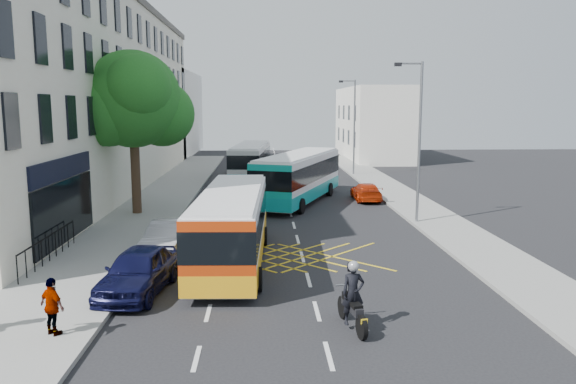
{
  "coord_description": "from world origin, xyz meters",
  "views": [
    {
      "loc": [
        -1.59,
        -15.79,
        6.03
      ],
      "look_at": [
        -0.44,
        8.87,
        2.2
      ],
      "focal_mm": 35.0,
      "sensor_mm": 36.0,
      "label": 1
    }
  ],
  "objects": [
    {
      "name": "street_tree",
      "position": [
        -8.51,
        14.97,
        6.29
      ],
      "size": [
        6.3,
        5.7,
        8.8
      ],
      "color": "#382619",
      "rests_on": "pavement_left"
    },
    {
      "name": "ground",
      "position": [
        0.0,
        0.0,
        0.0
      ],
      "size": [
        120.0,
        120.0,
        0.0
      ],
      "primitive_type": "plane",
      "color": "black",
      "rests_on": "ground"
    },
    {
      "name": "bus_near",
      "position": [
        -2.76,
        5.25,
        1.49
      ],
      "size": [
        2.77,
        10.14,
        2.83
      ],
      "rotation": [
        0.0,
        0.0,
        -0.04
      ],
      "color": "silver",
      "rests_on": "ground"
    },
    {
      "name": "parked_car_silver",
      "position": [
        -5.37,
        6.48,
        0.7
      ],
      "size": [
        1.98,
        4.41,
        1.41
      ],
      "primitive_type": "imported",
      "rotation": [
        0.0,
        0.0,
        -0.12
      ],
      "color": "#9FA0A6",
      "rests_on": "ground"
    },
    {
      "name": "terrace_main",
      "position": [
        -14.0,
        24.49,
        6.76
      ],
      "size": [
        8.3,
        45.0,
        13.5
      ],
      "color": "beige",
      "rests_on": "ground"
    },
    {
      "name": "bus_mid",
      "position": [
        0.7,
        18.83,
        1.61
      ],
      "size": [
        6.23,
        11.09,
        3.07
      ],
      "rotation": [
        0.0,
        0.0,
        -0.36
      ],
      "color": "silver",
      "rests_on": "ground"
    },
    {
      "name": "building_right",
      "position": [
        11.0,
        48.0,
        4.0
      ],
      "size": [
        6.0,
        18.0,
        8.0
      ],
      "primitive_type": "cube",
      "color": "silver",
      "rests_on": "ground"
    },
    {
      "name": "pedestrian_far",
      "position": [
        -7.0,
        -1.75,
        0.91
      ],
      "size": [
        0.94,
        0.82,
        1.52
      ],
      "primitive_type": "imported",
      "rotation": [
        0.0,
        0.0,
        2.52
      ],
      "color": "gray",
      "rests_on": "pavement_left"
    },
    {
      "name": "terrace_far",
      "position": [
        -14.0,
        55.0,
        5.0
      ],
      "size": [
        8.0,
        20.0,
        10.0
      ],
      "primitive_type": "cube",
      "color": "silver",
      "rests_on": "ground"
    },
    {
      "name": "lamp_far",
      "position": [
        6.2,
        32.0,
        4.62
      ],
      "size": [
        1.45,
        0.15,
        8.0
      ],
      "color": "slate",
      "rests_on": "pavement_right"
    },
    {
      "name": "red_hatchback",
      "position": [
        5.03,
        19.28,
        0.57
      ],
      "size": [
        1.62,
        3.91,
        1.13
      ],
      "primitive_type": "imported",
      "rotation": [
        0.0,
        0.0,
        3.13
      ],
      "color": "#B22707",
      "rests_on": "ground"
    },
    {
      "name": "pavement_right",
      "position": [
        7.5,
        15.0,
        0.07
      ],
      "size": [
        3.0,
        70.0,
        0.15
      ],
      "primitive_type": "cube",
      "color": "gray",
      "rests_on": "ground"
    },
    {
      "name": "distant_car_grey",
      "position": [
        0.71,
        41.35,
        0.59
      ],
      "size": [
        2.46,
        4.46,
        1.18
      ],
      "primitive_type": "imported",
      "rotation": [
        0.0,
        0.0,
        0.12
      ],
      "color": "#44474C",
      "rests_on": "ground"
    },
    {
      "name": "railings",
      "position": [
        -9.7,
        5.3,
        0.72
      ],
      "size": [
        0.08,
        5.6,
        1.14
      ],
      "primitive_type": null,
      "color": "black",
      "rests_on": "pavement_left"
    },
    {
      "name": "parked_car_blue",
      "position": [
        -5.6,
        1.87,
        0.75
      ],
      "size": [
        2.32,
        4.57,
        1.49
      ],
      "primitive_type": "imported",
      "rotation": [
        0.0,
        0.0,
        -0.13
      ],
      "color": "black",
      "rests_on": "ground"
    },
    {
      "name": "bus_far",
      "position": [
        -2.51,
        29.87,
        1.52
      ],
      "size": [
        3.31,
        10.47,
        2.89
      ],
      "rotation": [
        0.0,
        0.0,
        -0.09
      ],
      "color": "silver",
      "rests_on": "ground"
    },
    {
      "name": "pavement_left",
      "position": [
        -8.5,
        15.0,
        0.07
      ],
      "size": [
        5.0,
        70.0,
        0.15
      ],
      "primitive_type": "cube",
      "color": "gray",
      "rests_on": "ground"
    },
    {
      "name": "lamp_near",
      "position": [
        6.2,
        12.0,
        4.62
      ],
      "size": [
        1.45,
        0.15,
        8.0
      ],
      "color": "slate",
      "rests_on": "pavement_right"
    },
    {
      "name": "motorbike",
      "position": [
        0.84,
        -1.34,
        0.9
      ],
      "size": [
        0.76,
        2.14,
        1.91
      ],
      "rotation": [
        0.0,
        0.0,
        0.18
      ],
      "color": "black",
      "rests_on": "ground"
    },
    {
      "name": "distant_car_dark",
      "position": [
        3.85,
        43.57,
        0.72
      ],
      "size": [
        1.92,
        4.51,
        1.45
      ],
      "primitive_type": "imported",
      "rotation": [
        0.0,
        0.0,
        3.23
      ],
      "color": "black",
      "rests_on": "ground"
    }
  ]
}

